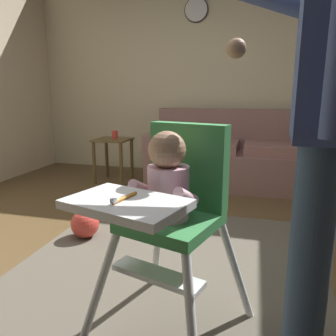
% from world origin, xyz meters
% --- Properties ---
extents(ground, '(6.13, 6.58, 0.10)m').
position_xyz_m(ground, '(0.00, 0.00, -0.05)').
color(ground, brown).
extents(wall_far, '(5.33, 0.06, 2.69)m').
position_xyz_m(wall_far, '(0.00, 2.52, 1.34)').
color(wall_far, beige).
rests_on(wall_far, ground).
extents(area_rug, '(1.85, 2.85, 0.01)m').
position_xyz_m(area_rug, '(0.21, -0.53, 0.00)').
color(area_rug, '#5A5347').
rests_on(area_rug, ground).
extents(couch, '(2.10, 0.86, 0.86)m').
position_xyz_m(couch, '(0.54, 2.00, 0.33)').
color(couch, '#88625C').
rests_on(couch, ground).
extents(high_chair, '(0.75, 0.83, 0.93)m').
position_xyz_m(high_chair, '(0.35, -0.59, 0.63)').
color(high_chair, white).
rests_on(high_chair, ground).
extents(adult_standing, '(0.51, 0.52, 1.71)m').
position_xyz_m(adult_standing, '(0.89, -0.63, 0.97)').
color(adult_standing, '#35485F').
rests_on(adult_standing, ground).
extents(toy_ball, '(0.21, 0.21, 0.21)m').
position_xyz_m(toy_ball, '(-0.51, 0.19, 0.10)').
color(toy_ball, '#D13D33').
rests_on(toy_ball, ground).
extents(side_table, '(0.40, 0.40, 0.52)m').
position_xyz_m(side_table, '(-0.96, 1.73, 0.38)').
color(side_table, brown).
rests_on(side_table, ground).
extents(sippy_cup, '(0.07, 0.07, 0.10)m').
position_xyz_m(sippy_cup, '(-0.93, 1.73, 0.57)').
color(sippy_cup, '#D13D33').
rests_on(sippy_cup, side_table).
extents(wall_clock, '(0.30, 0.04, 0.30)m').
position_xyz_m(wall_clock, '(-0.11, 2.48, 2.05)').
color(wall_clock, white).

